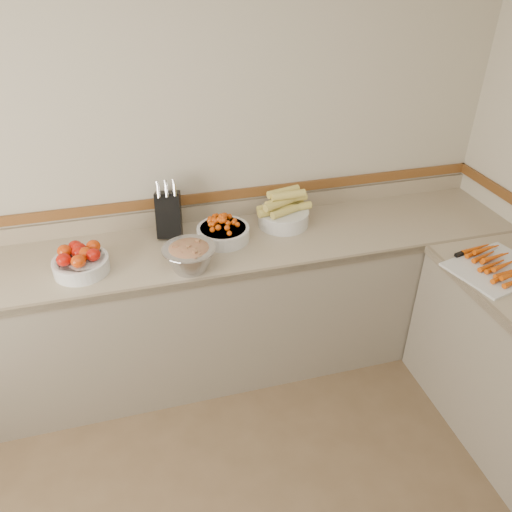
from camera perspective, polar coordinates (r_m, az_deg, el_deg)
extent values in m
plane|color=#BDB39C|center=(2.94, -10.11, 10.61)|extent=(4.00, 0.00, 4.00)
cube|color=tan|center=(2.84, -8.55, 0.39)|extent=(4.00, 0.65, 0.04)
cube|color=gray|center=(3.10, -7.88, -6.65)|extent=(4.00, 0.63, 0.86)
cube|color=#7B6A52|center=(2.58, -7.59, -3.22)|extent=(4.00, 0.02, 0.04)
cube|color=tan|center=(3.08, -9.46, 4.51)|extent=(4.00, 0.02, 0.10)
cube|color=brown|center=(3.03, -9.63, 6.15)|extent=(4.00, 0.02, 0.06)
cube|color=black|center=(2.93, -9.95, 4.69)|extent=(0.17, 0.19, 0.28)
cylinder|color=silver|center=(2.83, -11.10, 7.25)|extent=(0.02, 0.04, 0.07)
cylinder|color=silver|center=(2.83, -10.19, 7.37)|extent=(0.02, 0.04, 0.07)
cylinder|color=silver|center=(2.83, -9.28, 7.49)|extent=(0.02, 0.04, 0.07)
cylinder|color=silver|center=(2.85, -11.16, 7.48)|extent=(0.02, 0.04, 0.07)
cylinder|color=silver|center=(2.86, -10.25, 7.60)|extent=(0.02, 0.04, 0.07)
cylinder|color=silver|center=(2.86, -9.35, 7.72)|extent=(0.02, 0.04, 0.07)
cylinder|color=silver|center=(2.88, -11.21, 7.71)|extent=(0.02, 0.04, 0.07)
cylinder|color=silver|center=(2.88, -10.32, 7.83)|extent=(0.02, 0.04, 0.07)
cylinder|color=silver|center=(2.88, -9.42, 7.95)|extent=(0.02, 0.04, 0.07)
cylinder|color=silver|center=(2.75, -19.34, -1.00)|extent=(0.29, 0.29, 0.08)
torus|color=silver|center=(2.74, -19.46, -0.44)|extent=(0.29, 0.29, 0.01)
cylinder|color=white|center=(2.74, -19.46, -0.44)|extent=(0.25, 0.25, 0.01)
ellipsoid|color=#B11007|center=(2.69, -21.13, -0.40)|extent=(0.07, 0.07, 0.07)
ellipsoid|color=#C23407|center=(2.66, -19.65, -0.56)|extent=(0.07, 0.07, 0.07)
ellipsoid|color=#B11007|center=(2.69, -18.11, 0.14)|extent=(0.07, 0.07, 0.07)
ellipsoid|color=#C23407|center=(2.77, -21.04, 0.55)|extent=(0.07, 0.07, 0.07)
ellipsoid|color=#B11007|center=(2.73, -19.60, 0.40)|extent=(0.07, 0.07, 0.07)
ellipsoid|color=#C23407|center=(2.76, -18.11, 1.07)|extent=(0.07, 0.07, 0.07)
ellipsoid|color=#B11007|center=(2.79, -19.95, 1.00)|extent=(0.07, 0.07, 0.07)
ellipsoid|color=#C23407|center=(2.71, -18.91, 0.29)|extent=(0.07, 0.07, 0.07)
ellipsoid|color=#B11007|center=(2.76, -19.58, 0.76)|extent=(0.07, 0.07, 0.07)
cylinder|color=silver|center=(2.89, -3.77, 2.60)|extent=(0.30, 0.30, 0.08)
torus|color=silver|center=(2.87, -3.79, 3.18)|extent=(0.30, 0.30, 0.01)
cylinder|color=white|center=(2.87, -3.79, 3.18)|extent=(0.26, 0.26, 0.01)
sphere|color=#C94207|center=(2.83, -4.24, 4.20)|extent=(0.03, 0.03, 0.03)
sphere|color=#C94207|center=(2.83, -4.12, 4.32)|extent=(0.03, 0.03, 0.03)
sphere|color=#C94207|center=(2.89, -2.21, 4.18)|extent=(0.03, 0.03, 0.03)
sphere|color=#C94207|center=(2.91, -3.28, 4.57)|extent=(0.03, 0.03, 0.03)
sphere|color=#C94207|center=(2.88, -3.57, 4.65)|extent=(0.03, 0.03, 0.03)
sphere|color=#C94207|center=(2.77, -4.42, 2.67)|extent=(0.03, 0.03, 0.03)
sphere|color=#C94207|center=(2.88, -3.21, 4.53)|extent=(0.03, 0.03, 0.03)
sphere|color=#C94207|center=(2.91, -2.81, 4.55)|extent=(0.03, 0.03, 0.03)
sphere|color=#C94207|center=(2.86, -3.70, 4.54)|extent=(0.03, 0.03, 0.03)
sphere|color=#C94207|center=(2.85, -4.65, 4.29)|extent=(0.03, 0.03, 0.03)
sphere|color=#C94207|center=(2.85, -5.77, 3.63)|extent=(0.03, 0.03, 0.03)
sphere|color=#C94207|center=(2.77, -4.50, 2.64)|extent=(0.03, 0.03, 0.03)
sphere|color=#C94207|center=(2.86, -5.29, 4.06)|extent=(0.03, 0.03, 0.03)
sphere|color=#C94207|center=(2.82, -3.56, 4.01)|extent=(0.03, 0.03, 0.03)
sphere|color=#C94207|center=(2.85, -3.70, 4.55)|extent=(0.03, 0.03, 0.03)
sphere|color=#C94207|center=(2.94, -4.56, 4.56)|extent=(0.03, 0.03, 0.03)
sphere|color=#C94207|center=(2.82, -3.97, 4.06)|extent=(0.03, 0.03, 0.03)
sphere|color=#C94207|center=(2.86, -2.12, 4.04)|extent=(0.03, 0.03, 0.03)
sphere|color=#C94207|center=(2.80, -4.58, 3.26)|extent=(0.03, 0.03, 0.03)
sphere|color=#C94207|center=(2.83, -3.84, 4.48)|extent=(0.03, 0.03, 0.03)
sphere|color=#C94207|center=(2.85, -4.79, 4.11)|extent=(0.03, 0.03, 0.03)
sphere|color=#C94207|center=(2.82, -3.76, 3.87)|extent=(0.03, 0.03, 0.03)
sphere|color=#C94207|center=(2.80, -3.76, 3.54)|extent=(0.03, 0.03, 0.03)
sphere|color=#C94207|center=(2.82, -4.71, 3.57)|extent=(0.03, 0.03, 0.03)
sphere|color=#C94207|center=(2.86, -3.68, 4.60)|extent=(0.03, 0.03, 0.03)
sphere|color=#C94207|center=(2.76, -3.57, 2.66)|extent=(0.03, 0.03, 0.03)
sphere|color=#C94207|center=(2.87, -3.98, 4.43)|extent=(0.03, 0.03, 0.03)
sphere|color=#C94207|center=(2.78, -3.06, 3.17)|extent=(0.03, 0.03, 0.03)
sphere|color=#C94207|center=(2.82, -5.20, 3.63)|extent=(0.03, 0.03, 0.03)
sphere|color=#C94207|center=(2.88, -4.56, 4.25)|extent=(0.03, 0.03, 0.03)
sphere|color=#C94207|center=(2.92, -2.49, 4.49)|extent=(0.03, 0.03, 0.03)
sphere|color=#C94207|center=(2.82, -3.45, 3.95)|extent=(0.03, 0.03, 0.03)
sphere|color=#C94207|center=(2.83, -2.14, 3.61)|extent=(0.03, 0.03, 0.03)
cylinder|color=silver|center=(3.04, 3.14, 4.41)|extent=(0.31, 0.31, 0.09)
torus|color=silver|center=(3.02, 3.16, 5.08)|extent=(0.31, 0.31, 0.01)
cylinder|color=#D4C158|center=(2.97, 2.07, 5.22)|extent=(0.21, 0.10, 0.05)
cylinder|color=#D4C158|center=(2.97, 3.45, 5.15)|extent=(0.21, 0.12, 0.05)
cylinder|color=#D4C158|center=(3.01, 4.48, 5.56)|extent=(0.21, 0.06, 0.05)
cylinder|color=#D4C158|center=(3.02, 1.92, 5.76)|extent=(0.21, 0.10, 0.05)
cylinder|color=#D4C158|center=(3.06, 3.53, 6.04)|extent=(0.21, 0.05, 0.05)
cylinder|color=#D4C158|center=(2.98, 2.83, 6.29)|extent=(0.21, 0.11, 0.05)
cylinder|color=#D4C158|center=(3.01, 3.97, 6.53)|extent=(0.21, 0.07, 0.05)
cylinder|color=#D4C158|center=(2.99, 3.14, 7.35)|extent=(0.21, 0.09, 0.05)
cylinder|color=#D4C158|center=(2.95, 2.63, 5.98)|extent=(0.21, 0.12, 0.05)
cylinder|color=#D4C158|center=(2.95, 3.73, 6.97)|extent=(0.21, 0.06, 0.05)
cylinder|color=#B2B2BA|center=(2.63, -7.58, -0.28)|extent=(0.28, 0.28, 0.13)
torus|color=#B2B2BA|center=(2.60, -7.68, 0.84)|extent=(0.28, 0.28, 0.01)
ellipsoid|color=#A5122E|center=(2.60, -7.66, 0.65)|extent=(0.23, 0.23, 0.07)
cube|color=#A5122E|center=(2.60, -8.80, 0.99)|extent=(0.02, 0.02, 0.02)
cube|color=#81AA52|center=(2.55, -8.43, 0.36)|extent=(0.03, 0.03, 0.02)
cube|color=#A5122E|center=(2.59, -8.18, 0.97)|extent=(0.02, 0.02, 0.02)
cube|color=#81AA52|center=(2.61, -6.65, 1.72)|extent=(0.03, 0.03, 0.02)
cube|color=#A5122E|center=(2.58, -9.00, 1.04)|extent=(0.02, 0.02, 0.02)
cube|color=#81AA52|center=(2.59, -7.97, 1.22)|extent=(0.02, 0.02, 0.02)
cube|color=#A5122E|center=(2.53, -6.49, 0.21)|extent=(0.03, 0.03, 0.02)
cube|color=#81AA52|center=(2.57, -7.69, 1.05)|extent=(0.03, 0.03, 0.02)
cube|color=#A5122E|center=(2.53, -6.99, 0.41)|extent=(0.03, 0.03, 0.02)
cube|color=#81AA52|center=(2.60, -8.22, 1.04)|extent=(0.02, 0.02, 0.02)
cube|color=#A5122E|center=(2.59, -7.63, 1.14)|extent=(0.03, 0.03, 0.02)
cube|color=#81AA52|center=(2.56, -8.06, 0.77)|extent=(0.02, 0.02, 0.02)
cube|color=#A5122E|center=(2.56, -7.02, 0.79)|extent=(0.03, 0.03, 0.02)
cube|color=#81AA52|center=(2.59, -9.36, 1.10)|extent=(0.02, 0.02, 0.02)
cube|color=silver|center=(2.91, 25.74, -1.35)|extent=(0.53, 0.46, 0.01)
cone|color=#C94B07|center=(2.85, 26.91, -1.98)|extent=(0.18, 0.07, 0.03)
cone|color=#C94B07|center=(2.87, 26.59, -1.69)|extent=(0.18, 0.07, 0.03)
cone|color=#C94B07|center=(2.87, 26.38, -1.00)|extent=(0.18, 0.07, 0.03)
cone|color=#C94B07|center=(2.90, 25.95, -1.11)|extent=(0.18, 0.07, 0.03)
cone|color=#C94B07|center=(2.91, 25.64, -0.83)|extent=(0.18, 0.07, 0.03)
cone|color=#C94B07|center=(2.92, 25.44, -0.16)|extent=(0.18, 0.07, 0.03)
cone|color=#C94B07|center=(2.95, 25.03, -0.27)|extent=(0.18, 0.07, 0.03)
cone|color=#C94B07|center=(2.96, 24.72, 0.00)|extent=(0.18, 0.07, 0.03)
cone|color=#C94B07|center=(2.97, 24.53, 0.66)|extent=(0.18, 0.07, 0.03)
cone|color=#C94B07|center=(3.00, 24.13, 0.54)|extent=(0.18, 0.07, 0.03)
cone|color=#C94B07|center=(3.02, 23.84, 0.80)|extent=(0.18, 0.07, 0.03)
cube|color=silver|center=(3.03, 24.60, 0.56)|extent=(0.19, 0.08, 0.00)
cube|color=black|center=(2.95, 22.49, 0.29)|extent=(0.10, 0.04, 0.02)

